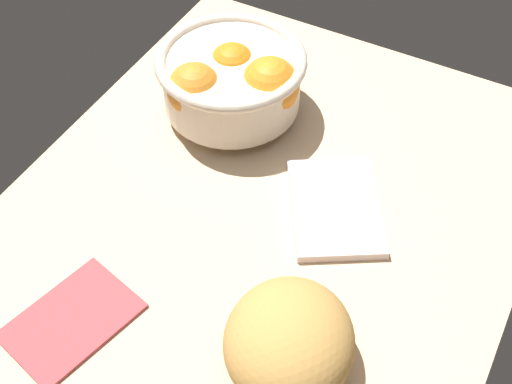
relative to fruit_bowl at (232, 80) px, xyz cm
name	(u,v)px	position (x,y,z in cm)	size (l,w,h in cm)	color
ground_plane	(262,222)	(-14.37, -12.30, -7.85)	(78.09, 62.44, 3.00)	#D6B68E
fruit_bowl	(232,80)	(0.00, 0.00, 0.00)	(20.58, 20.58, 11.29)	beige
bread_loaf	(289,341)	(-31.11, -24.21, -1.95)	(14.90, 13.48, 8.80)	#C49047
napkin_folded	(335,208)	(-9.54, -20.11, -5.72)	(15.79, 10.92, 1.24)	silver
napkin_spare	(71,320)	(-38.10, -0.89, -5.87)	(14.12, 9.72, 0.95)	#B0464A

